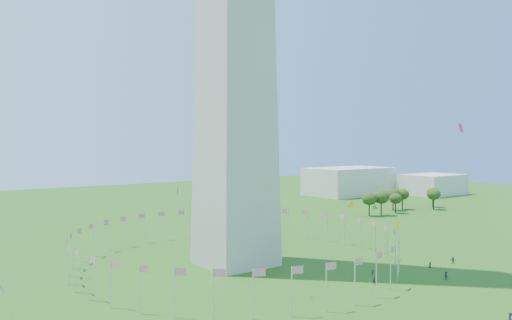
% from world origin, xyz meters
% --- Properties ---
extents(ground, '(600.00, 600.00, 0.00)m').
position_xyz_m(ground, '(0.00, 0.00, 0.00)').
color(ground, '#204E12').
rests_on(ground, ground).
extents(flag_ring, '(80.24, 80.24, 9.00)m').
position_xyz_m(flag_ring, '(-0.00, 50.00, 4.50)').
color(flag_ring, silver).
rests_on(flag_ring, ground).
extents(gov_building_east_a, '(50.00, 30.00, 16.00)m').
position_xyz_m(gov_building_east_a, '(150.00, 150.00, 8.00)').
color(gov_building_east_a, beige).
rests_on(gov_building_east_a, ground).
extents(gov_building_east_b, '(35.00, 25.00, 12.00)m').
position_xyz_m(gov_building_east_b, '(190.00, 120.00, 6.00)').
color(gov_building_east_b, beige).
rests_on(gov_building_east_b, ground).
extents(crowd, '(87.88, 77.89, 1.98)m').
position_xyz_m(crowd, '(11.74, 0.31, 0.88)').
color(crowd, '#2F1747').
rests_on(crowd, ground).
extents(kites_aloft, '(105.63, 60.66, 35.50)m').
position_xyz_m(kites_aloft, '(11.57, 23.14, 17.36)').
color(kites_aloft, yellow).
rests_on(kites_aloft, ground).
extents(tree_line_east, '(53.22, 15.65, 10.52)m').
position_xyz_m(tree_line_east, '(113.05, 85.16, 4.83)').
color(tree_line_east, '#324F1A').
rests_on(tree_line_east, ground).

